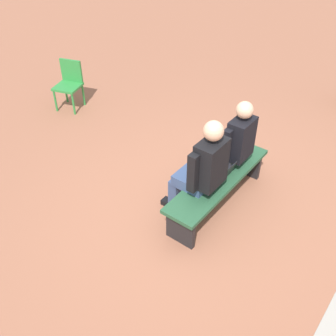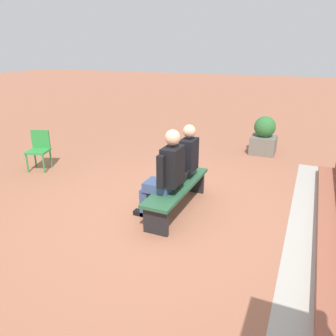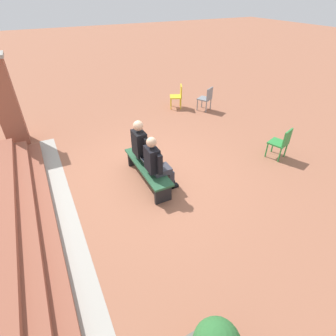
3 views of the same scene
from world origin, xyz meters
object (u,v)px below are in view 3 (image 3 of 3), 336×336
at_px(plastic_chair_far_left, 207,97).
at_px(plastic_chair_near_bench_left, 282,142).
at_px(bench, 147,169).
at_px(plastic_chair_foreground, 178,95).
at_px(laptop, 147,164).
at_px(person_student, 157,163).
at_px(person_adult, 144,147).

bearing_deg(plastic_chair_far_left, plastic_chair_near_bench_left, 178.17).
bearing_deg(bench, plastic_chair_far_left, -50.41).
height_order(plastic_chair_near_bench_left, plastic_chair_foreground, same).
bearing_deg(plastic_chair_far_left, bench, 129.59).
bearing_deg(laptop, plastic_chair_foreground, -37.39).
xyz_separation_m(person_student, plastic_chair_near_bench_left, (-0.24, -3.41, -0.24)).
bearing_deg(laptop, bench, -34.12).
bearing_deg(bench, laptop, 145.88).
relative_size(person_student, laptop, 4.21).
distance_m(plastic_chair_near_bench_left, plastic_chair_far_left, 3.60).
height_order(bench, plastic_chair_far_left, plastic_chair_far_left).
xyz_separation_m(person_student, plastic_chair_foreground, (4.06, -2.74, -0.24)).
bearing_deg(plastic_chair_far_left, person_adult, 127.15).
bearing_deg(person_adult, person_student, 179.67).
bearing_deg(laptop, plastic_chair_near_bench_left, -99.88).
bearing_deg(person_student, plastic_chair_foreground, -34.03).
xyz_separation_m(bench, laptop, (-0.02, 0.01, 0.15)).
xyz_separation_m(bench, plastic_chair_near_bench_left, (-0.63, -3.48, 0.13)).
height_order(person_adult, plastic_chair_foreground, person_adult).
relative_size(person_student, plastic_chair_far_left, 1.60).
distance_m(bench, plastic_chair_foreground, 4.62).
bearing_deg(bench, person_student, -170.07).
distance_m(bench, laptop, 0.15).
distance_m(laptop, plastic_chair_near_bench_left, 3.54).
height_order(bench, plastic_chair_foreground, plastic_chair_foreground).
distance_m(plastic_chair_near_bench_left, plastic_chair_foreground, 4.35).
xyz_separation_m(person_adult, plastic_chair_foreground, (3.37, -2.74, -0.27)).
distance_m(person_adult, laptop, 0.41).
distance_m(person_adult, plastic_chair_near_bench_left, 3.54).
bearing_deg(bench, person_adult, -13.27).
distance_m(bench, person_student, 0.53).
relative_size(person_student, plastic_chair_foreground, 1.60).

